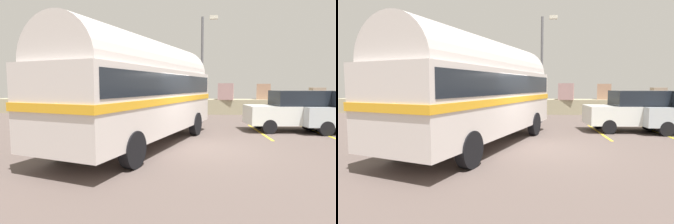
# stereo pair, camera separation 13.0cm
# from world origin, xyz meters

# --- Properties ---
(ground) EXTENTS (32.00, 26.00, 0.02)m
(ground) POSITION_xyz_m (0.00, 0.00, 0.01)
(ground) COLOR brown
(breakwater) EXTENTS (31.36, 2.08, 2.31)m
(breakwater) POSITION_xyz_m (-0.02, 11.81, 0.69)
(breakwater) COLOR tan
(breakwater) RESTS_ON ground
(vintage_coach) EXTENTS (5.05, 8.90, 3.70)m
(vintage_coach) POSITION_xyz_m (-2.10, 0.30, 2.05)
(vintage_coach) COLOR black
(vintage_coach) RESTS_ON ground
(parked_car_nearest) EXTENTS (4.19, 1.94, 1.86)m
(parked_car_nearest) POSITION_xyz_m (4.29, 3.81, 0.97)
(parked_car_nearest) COLOR black
(parked_car_nearest) RESTS_ON ground
(lamp_post) EXTENTS (0.87, 0.41, 5.89)m
(lamp_post) POSITION_xyz_m (0.30, 6.52, 3.35)
(lamp_post) COLOR #5B5B60
(lamp_post) RESTS_ON ground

